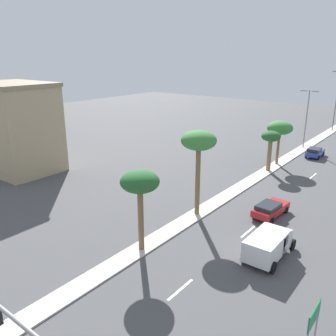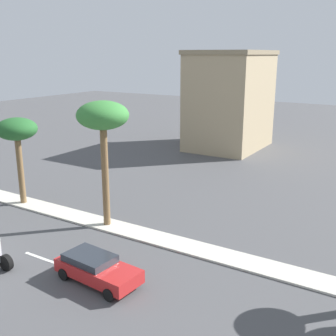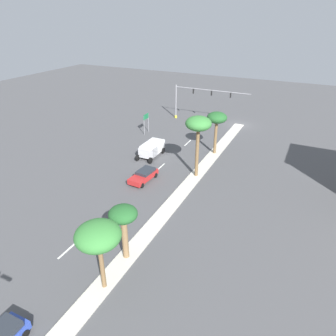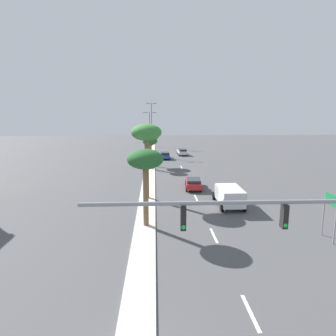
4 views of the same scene
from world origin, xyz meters
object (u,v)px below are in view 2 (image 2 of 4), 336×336
Objects in this scene: commercial_building at (230,100)px; sedan_red_near at (96,268)px; palm_tree_left at (17,132)px; palm_tree_near at (103,119)px.

sedan_red_near is at bearing 12.11° from commercial_building.
palm_tree_left is 0.79× the size of palm_tree_near.
commercial_building is at bearing 168.59° from palm_tree_left.
commercial_building is 1.77× the size of palm_tree_left.
palm_tree_near reaches higher than palm_tree_left.
palm_tree_left reaches higher than sedan_red_near.
commercial_building is 26.91m from palm_tree_near.
palm_tree_near is at bearing 6.06° from commercial_building.
sedan_red_near is at bearing 35.53° from palm_tree_near.
palm_tree_near is 1.77× the size of sedan_red_near.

